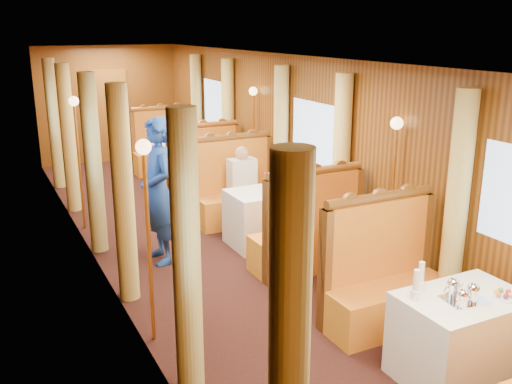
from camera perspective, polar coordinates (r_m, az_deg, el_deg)
floor at (r=7.64m, az=-3.87°, el=-5.99°), size 3.00×12.00×0.01m
ceiling at (r=7.08m, az=-4.26°, el=13.07°), size 3.00×12.00×0.01m
wall_far at (r=12.93m, az=-14.50°, el=8.48°), size 3.00×0.01×2.50m
wall_left at (r=6.84m, az=-15.72°, el=1.79°), size 0.01×12.00×2.50m
wall_right at (r=7.94m, az=6.00°, el=4.27°), size 0.01×12.00×2.50m
doorway_far at (r=12.93m, az=-14.40°, el=7.37°), size 0.80×0.04×2.00m
table_near at (r=5.24m, az=19.80°, el=-13.47°), size 1.05×0.72×0.75m
banquette_near_aft at (r=5.87m, az=12.68°, el=-9.02°), size 1.30×0.55×1.34m
table_mid at (r=7.81m, az=1.16°, el=-2.52°), size 1.05×0.72×0.75m
banquette_mid_fwd at (r=6.96m, az=5.06°, el=-4.54°), size 1.30×0.55×1.34m
banquette_mid_aft at (r=8.66m, az=-1.96°, el=-0.28°), size 1.30×0.55×1.34m
table_far at (r=10.91m, az=-7.44°, el=2.81°), size 1.05×0.72×0.75m
banquette_far_fwd at (r=9.97m, az=-5.51°, el=1.88°), size 1.30×0.55×1.34m
banquette_far_aft at (r=11.84m, az=-9.09°, el=4.05°), size 1.30×0.55×1.34m
tea_tray at (r=4.99m, az=20.13°, el=-10.12°), size 0.37×0.30×0.01m
teapot_left at (r=4.84m, az=19.91°, el=-10.21°), size 0.17×0.14×0.12m
teapot_right at (r=4.94m, az=20.85°, el=-9.68°), size 0.20×0.18×0.13m
teapot_back at (r=4.98m, az=19.07°, el=-9.32°), size 0.17×0.13×0.14m
fruit_plate at (r=5.16m, az=23.48°, el=-9.43°), size 0.23×0.23×0.05m
cup_inboard at (r=4.84m, az=15.68°, el=-9.24°), size 0.08×0.08×0.26m
cup_outboard at (r=5.00m, az=16.14°, el=-8.42°), size 0.08×0.08×0.26m
rose_vase_mid at (r=7.67m, az=1.03°, el=1.44°), size 0.06×0.06×0.36m
rose_vase_far at (r=10.81m, az=-7.64°, el=5.68°), size 0.06×0.06×0.36m
window_left_near at (r=3.57m, az=-4.39°, el=-7.56°), size 0.01×1.20×0.90m
curtain_left_near_a at (r=3.13m, az=3.30°, el=-17.04°), size 0.22×0.22×2.35m
curtain_left_near_b at (r=4.39m, az=-6.95°, el=-6.88°), size 0.22×0.22×2.35m
curtain_right_near_b at (r=5.85m, az=19.39°, el=-1.75°), size 0.22×0.22×2.35m
window_left_mid at (r=6.80m, az=-15.72°, el=3.43°), size 0.01×1.20×0.90m
curtain_left_mid_a at (r=6.15m, az=-13.13°, el=-0.36°), size 0.22×0.22×2.35m
curtain_left_mid_b at (r=7.63m, az=-15.96°, el=2.65°), size 0.22×0.22×2.35m
window_right_mid at (r=7.89m, az=5.95°, el=5.68°), size 0.01×1.20×0.90m
curtain_right_mid_a at (r=7.26m, az=8.49°, el=2.43°), size 0.22×0.22×2.35m
curtain_right_mid_b at (r=8.55m, az=2.50°, el=4.69°), size 0.22×0.22×2.35m
window_left_far at (r=10.21m, az=-19.67°, el=7.23°), size 0.01×1.20×0.90m
curtain_left_far_a at (r=9.50m, az=-18.25°, el=5.06°), size 0.22×0.22×2.35m
curtain_left_far_b at (r=11.03m, az=-19.53°, el=6.40°), size 0.22×0.22×2.35m
window_right_far at (r=10.97m, az=-3.99°, el=8.70°), size 0.01×1.20×0.90m
curtain_right_far_a at (r=10.26m, az=-2.80°, el=6.64°), size 0.22×0.22×2.35m
curtain_right_far_b at (r=11.69m, az=-5.94°, el=7.76°), size 0.22×0.22×2.35m
sconce_left_fore at (r=5.18m, az=-10.90°, el=-0.93°), size 0.14×0.14×1.95m
sconce_right_fore at (r=6.48m, az=13.61°, el=2.37°), size 0.14×0.14×1.95m
sconce_left_aft at (r=8.52m, az=-17.48°, el=5.35°), size 0.14×0.14×1.95m
sconce_right_aft at (r=9.37m, az=-0.28°, el=7.03°), size 0.14×0.14×1.95m
steward at (r=7.16m, az=-9.75°, el=0.07°), size 0.47×0.69×1.84m
passenger at (r=8.37m, az=-1.33°, el=1.41°), size 0.40×0.44×0.76m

